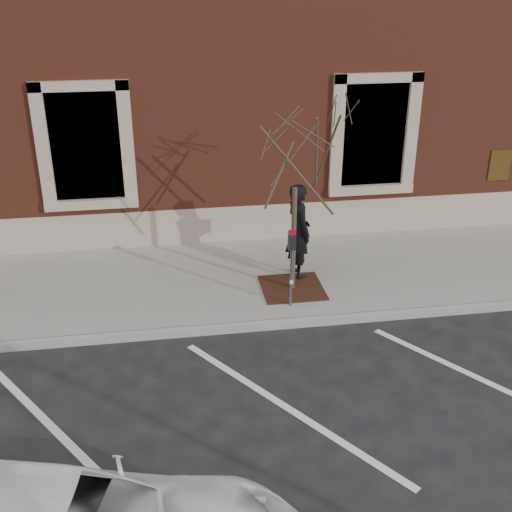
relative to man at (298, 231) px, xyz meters
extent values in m
plane|color=#28282B|center=(-0.98, -1.60, -1.09)|extent=(120.00, 120.00, 0.00)
cube|color=#9B9B92|center=(-0.98, 0.15, -1.02)|extent=(40.00, 3.50, 0.15)
cube|color=#9E9E99|center=(-0.98, -1.65, -1.02)|extent=(40.00, 0.12, 0.15)
cube|color=maroon|center=(-0.98, 6.15, 2.91)|extent=(40.00, 8.50, 8.00)
cube|color=tan|center=(-0.98, 1.93, -0.54)|extent=(40.00, 0.06, 0.80)
cube|color=black|center=(-3.98, 2.05, 1.31)|extent=(1.40, 0.30, 2.20)
cube|color=tan|center=(-3.98, 1.88, 0.11)|extent=(1.90, 0.20, 0.20)
cube|color=black|center=(2.02, 2.05, 1.31)|extent=(1.40, 0.30, 2.20)
cube|color=tan|center=(2.02, 1.88, 0.11)|extent=(1.90, 0.20, 0.20)
imported|color=black|center=(0.00, 0.00, 0.00)|extent=(0.60, 0.77, 1.89)
cylinder|color=#595B60|center=(-0.38, -1.16, -0.39)|extent=(0.05, 0.05, 1.10)
cube|color=black|center=(-0.38, -1.16, 0.30)|extent=(0.13, 0.10, 0.29)
cube|color=#A70B1C|center=(-0.38, -1.16, 0.48)|extent=(0.12, 0.09, 0.07)
cube|color=white|center=(-0.38, -1.21, -0.45)|extent=(0.06, 0.00, 0.08)
cube|color=#3F1F14|center=(-0.21, -0.53, -0.93)|extent=(1.15, 1.15, 0.03)
cylinder|color=#423728|center=(-0.21, -0.53, 0.06)|extent=(0.09, 0.09, 2.00)
camera|label=1|loc=(-2.54, -11.03, 4.72)|focal=45.00mm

